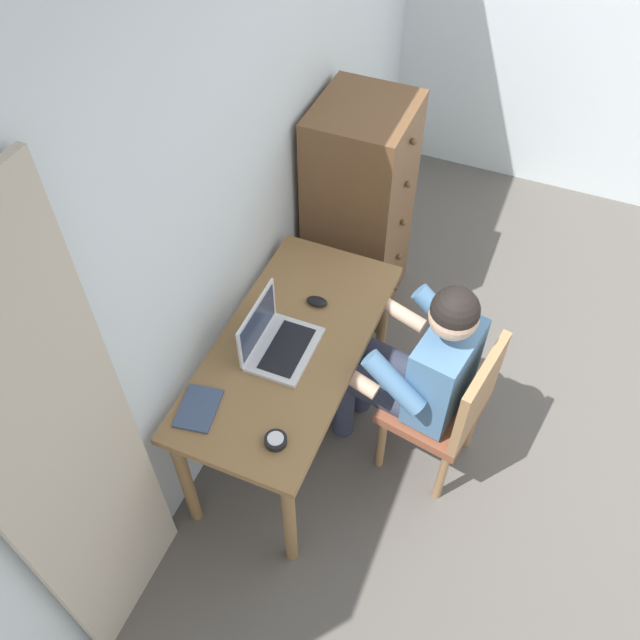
# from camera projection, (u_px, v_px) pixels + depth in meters

# --- Properties ---
(wall_back) EXTENTS (4.80, 0.05, 2.50)m
(wall_back) POSITION_uv_depth(u_px,v_px,m) (249.00, 171.00, 2.89)
(wall_back) COLOR silver
(wall_back) RESTS_ON ground_plane
(curtain_panel) EXTENTS (0.57, 0.03, 2.13)m
(curtain_panel) POSITION_uv_depth(u_px,v_px,m) (75.00, 472.00, 2.15)
(curtain_panel) COLOR #BCAD99
(curtain_panel) RESTS_ON ground_plane
(desk) EXTENTS (1.29, 0.61, 0.74)m
(desk) POSITION_uv_depth(u_px,v_px,m) (291.00, 359.00, 2.99)
(desk) COLOR olive
(desk) RESTS_ON ground_plane
(dresser) EXTENTS (0.54, 0.51, 1.27)m
(dresser) POSITION_uv_depth(u_px,v_px,m) (359.00, 211.00, 3.66)
(dresser) COLOR brown
(dresser) RESTS_ON ground_plane
(chair) EXTENTS (0.48, 0.47, 0.87)m
(chair) POSITION_uv_depth(u_px,v_px,m) (449.00, 406.00, 3.00)
(chair) COLOR brown
(chair) RESTS_ON ground_plane
(person_seated) EXTENTS (0.60, 0.63, 1.19)m
(person_seated) POSITION_uv_depth(u_px,v_px,m) (417.00, 365.00, 2.92)
(person_seated) COLOR #33384C
(person_seated) RESTS_ON ground_plane
(laptop) EXTENTS (0.34, 0.25, 0.24)m
(laptop) POSITION_uv_depth(u_px,v_px,m) (276.00, 340.00, 2.85)
(laptop) COLOR silver
(laptop) RESTS_ON desk
(computer_mouse) EXTENTS (0.06, 0.10, 0.03)m
(computer_mouse) POSITION_uv_depth(u_px,v_px,m) (317.00, 301.00, 3.05)
(computer_mouse) COLOR black
(computer_mouse) RESTS_ON desk
(desk_clock) EXTENTS (0.09, 0.09, 0.03)m
(desk_clock) POSITION_uv_depth(u_px,v_px,m) (276.00, 440.00, 2.57)
(desk_clock) COLOR black
(desk_clock) RESTS_ON desk
(notebook_pad) EXTENTS (0.23, 0.18, 0.01)m
(notebook_pad) POSITION_uv_depth(u_px,v_px,m) (198.00, 408.00, 2.68)
(notebook_pad) COLOR #3D4C6B
(notebook_pad) RESTS_ON desk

